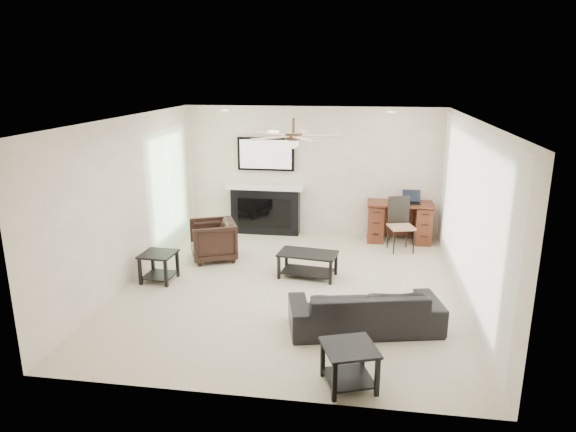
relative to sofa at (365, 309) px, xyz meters
name	(u,v)px	position (x,y,z in m)	size (l,w,h in m)	color
room_shell	(306,176)	(-0.90, 1.24, 1.41)	(5.50, 5.54, 2.52)	#C0B79A
sofa	(365,309)	(0.00, 0.00, 0.00)	(1.87, 0.73, 0.55)	black
armchair	(213,240)	(-2.60, 2.15, 0.07)	(0.73, 0.75, 0.68)	black
coffee_table	(308,265)	(-0.90, 1.60, -0.07)	(0.90, 0.50, 0.40)	black
end_table_near	(349,366)	(-0.15, -1.25, -0.05)	(0.52, 0.52, 0.45)	black
end_table_left	(159,267)	(-3.15, 1.10, -0.05)	(0.50, 0.50, 0.45)	black
fireplace_unit	(265,187)	(-1.99, 3.74, 0.68)	(1.52, 0.34, 1.91)	black
desk	(399,222)	(0.62, 3.62, 0.11)	(1.22, 0.56, 0.76)	#441B11
desk_chair	(401,225)	(0.62, 3.07, 0.21)	(0.42, 0.44, 0.97)	black
laptop	(412,197)	(0.82, 3.60, 0.60)	(0.33, 0.24, 0.23)	black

